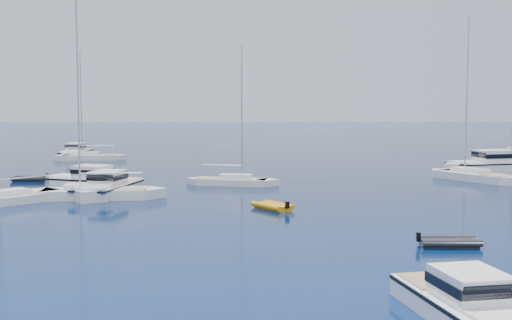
{
  "coord_description": "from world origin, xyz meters",
  "views": [
    {
      "loc": [
        -1.54,
        -36.66,
        7.6
      ],
      "look_at": [
        -1.11,
        24.66,
        2.2
      ],
      "focal_mm": 47.94,
      "sensor_mm": 36.0,
      "label": 1
    }
  ],
  "objects": [
    {
      "name": "sailboat_fore",
      "position": [
        -19.18,
        13.27,
        0.0
      ],
      "size": [
        8.34,
        9.0,
        14.34
      ],
      "primitive_type": null,
      "rotation": [
        0.0,
        0.0,
        2.42
      ],
      "color": "white",
      "rests_on": "ground"
    },
    {
      "name": "ground",
      "position": [
        0.0,
        0.0,
        0.0
      ],
      "size": [
        400.0,
        400.0,
        0.0
      ],
      "primitive_type": "plane",
      "color": "navy",
      "rests_on": "ground"
    },
    {
      "name": "tender_grey_near",
      "position": [
        8.75,
        -1.8,
        0.0
      ],
      "size": [
        3.26,
        1.88,
        0.95
      ],
      "primitive_type": null,
      "rotation": [
        0.0,
        0.0,
        4.69
      ],
      "color": "black",
      "rests_on": "ground"
    },
    {
      "name": "sailboat_mid_r",
      "position": [
        19.59,
        27.53,
        0.0
      ],
      "size": [
        8.29,
        10.67,
        15.99
      ],
      "primitive_type": null,
      "rotation": [
        0.0,
        0.0,
        0.58
      ],
      "color": "white",
      "rests_on": "ground"
    },
    {
      "name": "tender_grey_far",
      "position": [
        -22.34,
        27.09,
        0.0
      ],
      "size": [
        3.32,
        1.87,
        0.95
      ],
      "primitive_type": null,
      "rotation": [
        0.0,
        0.0,
        1.57
      ],
      "color": "black",
      "rests_on": "ground"
    },
    {
      "name": "motor_cruiser_horizon",
      "position": [
        -24.96,
        54.13,
        0.0
      ],
      "size": [
        3.12,
        9.31,
        2.42
      ],
      "primitive_type": null,
      "rotation": [
        0.0,
        0.0,
        3.11
      ],
      "color": "silver",
      "rests_on": "ground"
    },
    {
      "name": "sailboat_far_l",
      "position": [
        -22.03,
        49.78,
        0.0
      ],
      "size": [
        9.7,
        3.02,
        14.08
      ],
      "primitive_type": null,
      "rotation": [
        0.0,
        0.0,
        1.63
      ],
      "color": "white",
      "rests_on": "ground"
    },
    {
      "name": "sailboat_mid_l",
      "position": [
        -13.6,
        15.74,
        0.0
      ],
      "size": [
        11.64,
        4.04,
        16.78
      ],
      "primitive_type": null,
      "rotation": [
        0.0,
        0.0,
        1.67
      ],
      "color": "white",
      "rests_on": "ground"
    },
    {
      "name": "tender_yellow",
      "position": [
        -0.06,
        10.34,
        0.0
      ],
      "size": [
        3.38,
        3.7,
        0.95
      ],
      "primitive_type": null,
      "rotation": [
        0.0,
        0.0,
        0.63
      ],
      "color": "orange",
      "rests_on": "ground"
    },
    {
      "name": "motor_cruiser_left",
      "position": [
        -13.01,
        17.21,
        0.0
      ],
      "size": [
        4.89,
        10.11,
        2.55
      ],
      "primitive_type": null,
      "rotation": [
        0.0,
        0.0,
        2.94
      ],
      "color": "silver",
      "rests_on": "ground"
    },
    {
      "name": "sailboat_centre",
      "position": [
        -3.25,
        24.05,
        0.0
      ],
      "size": [
        9.07,
        3.81,
        12.94
      ],
      "primitive_type": null,
      "rotation": [
        0.0,
        0.0,
        4.54
      ],
      "color": "silver",
      "rests_on": "ground"
    },
    {
      "name": "motor_cruiser_distant",
      "position": [
        23.74,
        34.79,
        0.0
      ],
      "size": [
        12.01,
        6.41,
        3.02
      ],
      "primitive_type": null,
      "rotation": [
        0.0,
        0.0,
        1.84
      ],
      "color": "white",
      "rests_on": "ground"
    },
    {
      "name": "motor_cruiser_centre",
      "position": [
        -15.43,
        22.03,
        0.0
      ],
      "size": [
        10.09,
        6.02,
        2.54
      ],
      "primitive_type": null,
      "rotation": [
        0.0,
        0.0,
        1.23
      ],
      "color": "white",
      "rests_on": "ground"
    }
  ]
}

